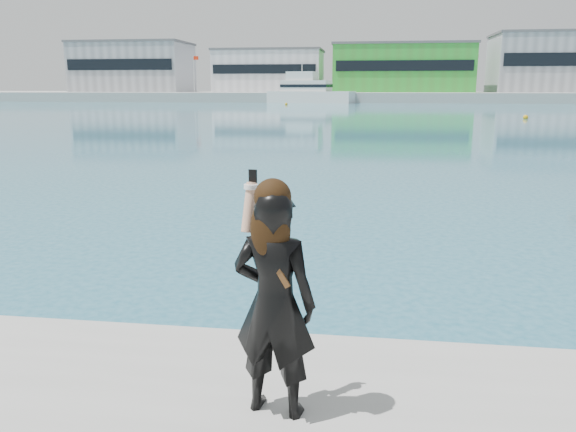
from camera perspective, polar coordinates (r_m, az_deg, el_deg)
name	(u,v)px	position (r m, az deg, el deg)	size (l,w,h in m)	color
far_quay	(365,96)	(134.02, 7.81, 11.95)	(320.00, 40.00, 2.00)	#9E9E99
warehouse_grey_left	(133,67)	(143.34, -15.43, 14.38)	(26.52, 16.36, 11.50)	gray
warehouse_white	(270,71)	(133.98, -1.88, 14.52)	(24.48, 15.35, 9.50)	silver
warehouse_green	(402,68)	(132.25, 11.47, 14.52)	(30.60, 16.36, 10.50)	green
warehouse_grey_right	(553,63)	(137.79, 25.29, 13.91)	(25.50, 15.35, 12.50)	gray
flagpole_left	(194,71)	(130.88, -9.52, 14.30)	(1.28, 0.16, 8.00)	silver
flagpole_right	(472,70)	(126.86, 18.19, 13.89)	(1.28, 0.16, 8.00)	silver
motor_yacht	(309,91)	(114.80, 2.10, 12.53)	(17.84, 9.01, 8.02)	silver
buoy_near	(525,119)	(61.89, 22.98, 9.07)	(0.50, 0.50, 0.50)	orange
buoy_far	(286,105)	(102.05, -0.17, 11.22)	(0.50, 0.50, 0.50)	orange
woman	(274,297)	(3.98, -1.44, -8.21)	(0.66, 0.50, 1.75)	black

